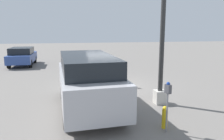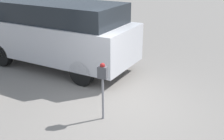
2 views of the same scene
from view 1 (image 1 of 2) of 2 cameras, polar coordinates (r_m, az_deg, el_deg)
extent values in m
plane|color=slate|center=(11.80, -0.29, -4.26)|extent=(80.00, 80.00, 0.00)
cylinder|color=gray|center=(11.73, 2.02, -1.97)|extent=(0.05, 0.05, 0.95)
cube|color=#47474C|center=(11.61, 2.04, 0.95)|extent=(0.22, 0.15, 0.26)
sphere|color=maroon|center=(11.59, 2.04, 1.69)|extent=(0.11, 0.11, 0.11)
cylinder|color=gray|center=(6.72, 14.14, -10.82)|extent=(0.05, 0.05, 1.20)
cube|color=#47474C|center=(6.50, 14.43, -4.81)|extent=(0.22, 0.15, 0.26)
sphere|color=navy|center=(6.46, 14.49, -3.51)|extent=(0.11, 0.11, 0.11)
cube|color=beige|center=(9.27, 12.37, -6.90)|extent=(0.44, 0.44, 0.55)
cylinder|color=#2D2D2D|center=(8.88, 13.23, 13.92)|extent=(0.19, 0.19, 6.06)
cube|color=#B2B2B7|center=(8.33, -6.29, -4.10)|extent=(5.16, 2.24, 1.12)
cube|color=black|center=(8.28, -6.53, 1.85)|extent=(4.14, 2.04, 0.59)
cube|color=orange|center=(6.29, 3.18, -12.92)|extent=(0.09, 0.12, 0.20)
cylinder|color=black|center=(7.22, 2.71, -11.05)|extent=(0.73, 0.27, 0.72)
cylinder|color=black|center=(6.94, -11.65, -12.17)|extent=(0.73, 0.27, 0.72)
cylinder|color=black|center=(10.11, -2.55, -4.70)|extent=(0.73, 0.27, 0.72)
cylinder|color=black|center=(9.92, -12.60, -5.26)|extent=(0.73, 0.27, 0.72)
cube|color=#2D478C|center=(20.10, -22.33, 3.02)|extent=(4.21, 1.84, 0.68)
cube|color=black|center=(19.83, -22.56, 4.68)|extent=(2.31, 1.69, 0.53)
cube|color=orange|center=(22.23, -22.87, 3.13)|extent=(0.08, 0.12, 0.20)
cylinder|color=black|center=(21.57, -23.77, 2.46)|extent=(0.66, 0.22, 0.66)
cylinder|color=black|center=(21.28, -19.50, 2.66)|extent=(0.66, 0.22, 0.66)
cylinder|color=black|center=(19.05, -25.36, 1.39)|extent=(0.66, 0.22, 0.66)
cylinder|color=black|center=(18.73, -20.54, 1.60)|extent=(0.66, 0.22, 0.66)
cylinder|color=gold|center=(7.08, 13.61, -12.33)|extent=(0.18, 0.18, 0.59)
sphere|color=gold|center=(6.96, 13.73, -9.76)|extent=(0.16, 0.16, 0.16)
camera|label=2|loc=(15.82, 15.43, 10.94)|focal=45.00mm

